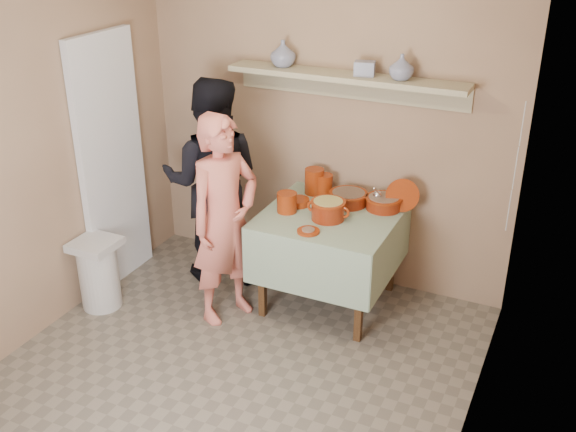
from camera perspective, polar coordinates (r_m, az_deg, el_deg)
The scene contains 22 objects.
ground at distance 4.50m, azimuth -5.98°, elevation -14.45°, with size 3.50×3.50×0.00m, color #706658.
tile_panel at distance 5.43m, azimuth -14.69°, elevation 4.37°, with size 0.06×0.70×2.00m, color silver.
plate_stack_a at distance 5.28m, azimuth 2.24°, elevation 2.97°, with size 0.15×0.15×0.20m, color maroon.
plate_stack_b at distance 5.27m, azimuth 3.07°, elevation 2.67°, with size 0.14×0.14×0.16m, color maroon.
bowl_stack at distance 4.96m, azimuth -0.09°, elevation 1.16°, with size 0.15×0.15×0.15m, color maroon.
empty_bowl at distance 5.09m, azimuth 0.87°, elevation 1.20°, with size 0.17×0.17×0.05m, color maroon.
propped_lid at distance 5.04m, azimuth 9.66°, elevation 1.73°, with size 0.25×0.25×0.02m, color maroon.
vase_right at distance 4.83m, azimuth 9.59°, elevation 12.33°, with size 0.17×0.17×0.18m, color navy.
vase_left at distance 5.16m, azimuth -0.43°, elevation 13.59°, with size 0.19×0.19×0.20m, color navy.
ceramic_box at distance 4.92m, azimuth 6.50°, elevation 12.30°, with size 0.14×0.10×0.10m, color navy.
person_cook at distance 4.82m, azimuth -5.37°, elevation -0.35°, with size 0.57×0.38×1.57m, color #D86C5D.
person_helper at distance 5.37m, azimuth -6.41°, elevation 2.94°, with size 0.81×0.63×1.67m, color black.
room_shell at distance 3.69m, azimuth -7.10°, elevation 5.20°, with size 3.04×3.54×2.62m.
serving_table at distance 5.02m, azimuth 3.60°, elevation -1.04°, with size 0.97×0.97×0.76m.
cazuela_meat_a at distance 5.11m, azimuth 5.14°, elevation 1.60°, with size 0.30×0.30×0.10m.
cazuela_meat_b at distance 5.06m, azimuth 8.10°, elevation 1.20°, with size 0.28×0.28×0.10m.
ladle at distance 5.04m, azimuth 7.58°, elevation 1.77°, with size 0.08×0.26×0.19m.
cazuela_rice at distance 4.85m, azimuth 3.41°, elevation 0.65°, with size 0.33×0.25×0.14m.
front_plate at distance 4.68m, azimuth 1.73°, elevation -1.27°, with size 0.16×0.16×0.03m.
wall_shelf at distance 5.01m, azimuth 4.99°, elevation 11.45°, with size 1.80×0.25×0.21m.
trash_bin at distance 5.34m, azimuth -15.73°, elevation -4.68°, with size 0.32×0.32×0.56m.
electrical_cord at distance 4.70m, azimuth 18.70°, elevation 3.84°, with size 0.01×0.05×0.90m.
Camera 1 is at (1.87, -2.92, 2.86)m, focal length 42.00 mm.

